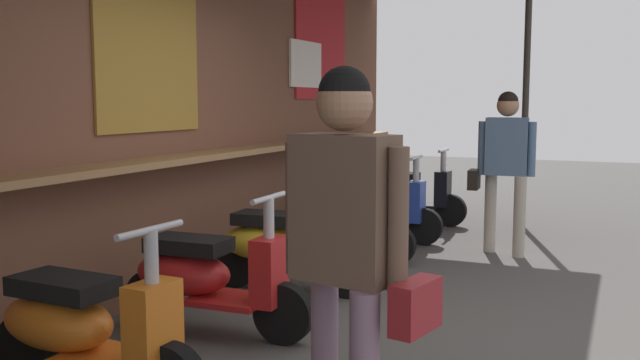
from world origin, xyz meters
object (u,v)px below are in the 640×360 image
(scooter_cream, at_px, (338,221))
(shopper_with_handbag, at_px, (505,156))
(scooter_yellow, at_px, (281,245))
(scooter_red, at_px, (205,277))
(shopper_browsing, at_px, (347,232))
(scooter_blue, at_px, (373,207))
(scooter_orange, at_px, (81,328))
(scooter_black, at_px, (405,193))

(scooter_cream, distance_m, shopper_with_handbag, 1.82)
(scooter_yellow, distance_m, scooter_cream, 1.21)
(scooter_red, bearing_deg, shopper_with_handbag, 64.17)
(scooter_cream, xyz_separation_m, shopper_browsing, (-3.67, -1.55, 0.66))
(scooter_yellow, distance_m, scooter_blue, 2.26)
(scooter_blue, bearing_deg, scooter_orange, -92.01)
(scooter_red, relative_size, shopper_browsing, 0.82)
(scooter_yellow, relative_size, scooter_cream, 1.00)
(scooter_cream, height_order, shopper_browsing, shopper_browsing)
(scooter_yellow, relative_size, shopper_browsing, 0.82)
(shopper_browsing, bearing_deg, scooter_red, 61.85)
(shopper_with_handbag, height_order, shopper_browsing, shopper_browsing)
(scooter_yellow, height_order, scooter_cream, same)
(scooter_red, distance_m, scooter_blue, 3.40)
(scooter_blue, height_order, shopper_with_handbag, shopper_with_handbag)
(scooter_orange, height_order, scooter_yellow, same)
(scooter_blue, height_order, shopper_browsing, shopper_browsing)
(scooter_yellow, relative_size, shopper_with_handbag, 0.85)
(scooter_blue, bearing_deg, scooter_cream, -92.02)
(scooter_orange, xyz_separation_m, scooter_red, (1.16, 0.00, 0.00))
(scooter_yellow, height_order, scooter_blue, same)
(scooter_yellow, xyz_separation_m, scooter_cream, (1.21, 0.00, 0.00))
(scooter_orange, relative_size, scooter_blue, 1.00)
(scooter_red, xyz_separation_m, scooter_blue, (3.40, 0.00, 0.00))
(scooter_yellow, xyz_separation_m, shopper_with_handbag, (2.15, -1.44, 0.62))
(scooter_black, height_order, shopper_browsing, shopper_browsing)
(shopper_browsing, bearing_deg, scooter_orange, 96.65)
(scooter_orange, relative_size, scooter_cream, 1.00)
(scooter_yellow, bearing_deg, shopper_browsing, -61.86)
(scooter_orange, distance_m, scooter_blue, 4.56)
(scooter_cream, height_order, scooter_black, same)
(scooter_yellow, relative_size, scooter_black, 1.00)
(shopper_with_handbag, bearing_deg, scooter_red, -26.72)
(scooter_orange, bearing_deg, scooter_red, 93.14)
(scooter_blue, relative_size, scooter_black, 1.00)
(scooter_yellow, distance_m, scooter_black, 3.49)
(scooter_blue, distance_m, shopper_with_handbag, 1.57)
(scooter_red, xyz_separation_m, scooter_yellow, (1.14, -0.00, 0.00))
(shopper_browsing, bearing_deg, scooter_cream, 35.06)
(scooter_orange, distance_m, scooter_yellow, 2.30)
(scooter_black, distance_m, shopper_browsing, 6.17)
(shopper_browsing, bearing_deg, scooter_blue, 30.35)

